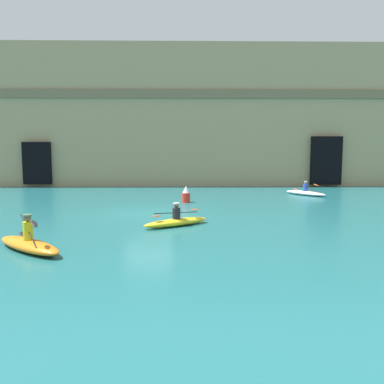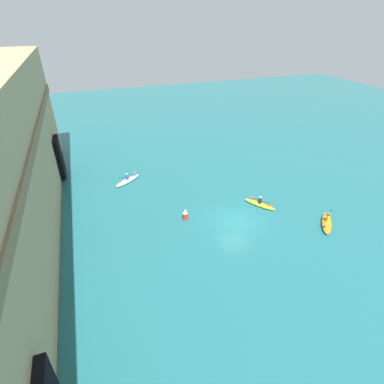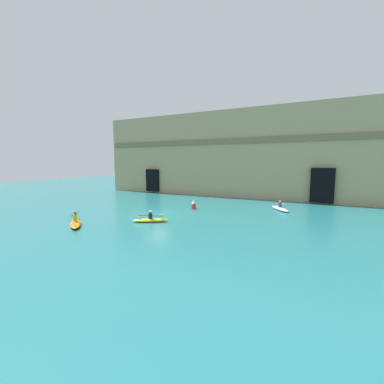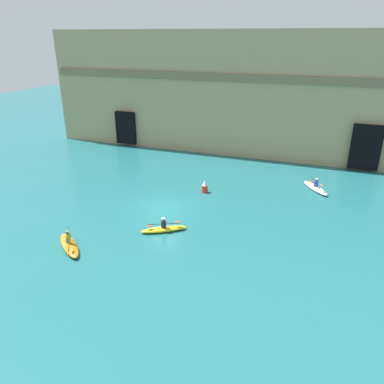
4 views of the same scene
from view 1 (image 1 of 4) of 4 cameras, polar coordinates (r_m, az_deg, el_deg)
ground_plane at (r=19.71m, az=-6.66°, el=-3.25°), size 120.00×120.00×0.00m
cliff_bluff at (r=37.16m, az=-2.08°, el=11.20°), size 43.45×5.92×12.97m
kayak_yellow at (r=16.28m, az=-2.39°, el=-4.45°), size 3.01×2.28×1.01m
kayak_orange at (r=13.36m, az=-23.64°, el=-7.25°), size 3.10×2.77×1.20m
kayak_white at (r=28.90m, az=16.88°, el=-0.07°), size 2.65×3.22×1.04m
marker_buoy at (r=23.69m, az=-0.92°, el=-0.41°), size 0.52×0.52×1.08m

